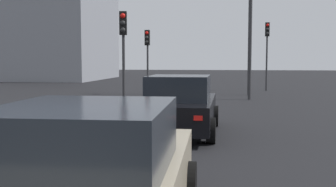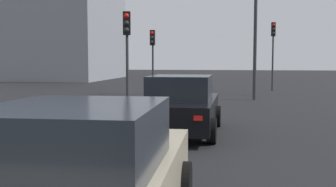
{
  "view_description": "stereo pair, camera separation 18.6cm",
  "coord_description": "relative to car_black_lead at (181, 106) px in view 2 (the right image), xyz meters",
  "views": [
    {
      "loc": [
        -3.11,
        -1.19,
        2.04
      ],
      "look_at": [
        5.93,
        0.07,
        1.28
      ],
      "focal_mm": 43.6,
      "sensor_mm": 36.0,
      "label": 1
    },
    {
      "loc": [
        -3.08,
        -1.37,
        2.04
      ],
      "look_at": [
        5.93,
        0.07,
        1.28
      ],
      "focal_mm": 43.6,
      "sensor_mm": 36.0,
      "label": 2
    }
  ],
  "objects": [
    {
      "name": "traffic_light_far_left",
      "position": [
        12.73,
        3.34,
        1.97
      ],
      "size": [
        0.32,
        0.3,
        3.8
      ],
      "rotation": [
        0.0,
        0.0,
        3.05
      ],
      "color": "#2D2D30",
      "rests_on": "ground_plane"
    },
    {
      "name": "car_beige_second",
      "position": [
        -7.09,
        0.17,
        -0.01
      ],
      "size": [
        4.49,
        2.2,
        1.59
      ],
      "rotation": [
        0.0,
        0.0,
        0.03
      ],
      "color": "tan",
      "rests_on": "ground_plane"
    },
    {
      "name": "building_facade_left",
      "position": [
        30.3,
        15.96,
        4.39
      ],
      "size": [
        12.92,
        9.09,
        10.32
      ],
      "primitive_type": "cube",
      "color": "gray",
      "rests_on": "ground_plane"
    },
    {
      "name": "street_lamp_far",
      "position": [
        12.92,
        -2.61,
        4.34
      ],
      "size": [
        0.56,
        0.36,
        8.86
      ],
      "color": "#2D2D30",
      "rests_on": "ground_plane"
    },
    {
      "name": "street_lamp_kerbside",
      "position": [
        10.08,
        -2.49,
        3.15
      ],
      "size": [
        0.56,
        0.36,
        6.57
      ],
      "color": "#2D2D30",
      "rests_on": "ground_plane"
    },
    {
      "name": "traffic_light_near_right",
      "position": [
        4.35,
        2.68,
        2.04
      ],
      "size": [
        0.33,
        0.31,
        3.9
      ],
      "rotation": [
        0.0,
        0.0,
        3.29
      ],
      "color": "#2D2D30",
      "rests_on": "ground_plane"
    },
    {
      "name": "traffic_light_near_left",
      "position": [
        16.4,
        -3.95,
        2.43
      ],
      "size": [
        0.32,
        0.29,
        4.48
      ],
      "rotation": [
        0.0,
        0.0,
        3.09
      ],
      "color": "#2D2D30",
      "rests_on": "ground_plane"
    },
    {
      "name": "car_black_lead",
      "position": [
        0.0,
        0.0,
        0.0
      ],
      "size": [
        4.26,
        2.09,
        1.61
      ],
      "rotation": [
        0.0,
        0.0,
        -0.01
      ],
      "color": "black",
      "rests_on": "ground_plane"
    }
  ]
}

